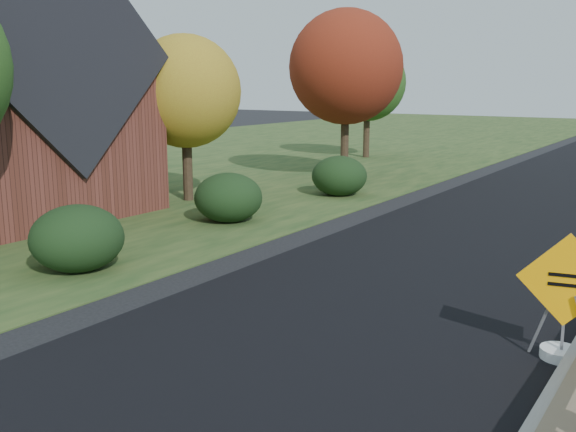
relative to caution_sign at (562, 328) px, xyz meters
The scene contains 9 objects.
grass_verge_near 27.55m from the caution_sign, 147.01° to the left, with size 30.00×120.00×0.03m, color #24411C.
milled_overlay 15.41m from the caution_sign, 103.14° to the left, with size 7.20×120.00×0.01m, color black.
hedge_south 10.15m from the caution_sign, behind, with size 2.09×2.09×1.52m, color black.
hedge_mid 11.72m from the caution_sign, 154.76° to the left, with size 2.09×2.09×1.52m, color black.
hedge_north 14.93m from the caution_sign, 132.57° to the left, with size 2.09×2.09×1.52m, color black.
tree_near_yellow 16.10m from the caution_sign, 153.61° to the left, with size 3.96×3.96×5.88m.
tree_near_red 19.76m from the caution_sign, 128.90° to the left, with size 4.95×4.95×7.35m.
tree_near_back 27.76m from the caution_sign, 123.29° to the left, with size 4.29×4.29×6.37m.
caution_sign is the anchor object (origin of this frame).
Camera 1 is at (0.77, -14.99, 4.16)m, focal length 40.00 mm.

